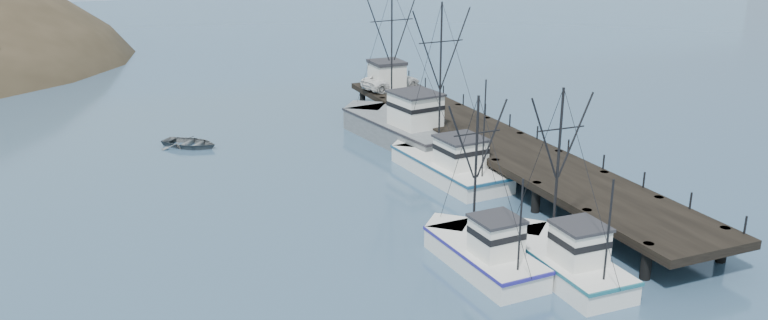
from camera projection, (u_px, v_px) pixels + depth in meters
ground at (412, 286)px, 37.94m from camera, size 400.00×400.00×0.00m
pier at (491, 141)px, 56.62m from camera, size 6.00×44.00×2.00m
trawler_near at (561, 259)px, 39.05m from camera, size 3.31×9.73×10.11m
trawler_mid at (481, 252)px, 39.81m from camera, size 3.52×9.35×9.54m
trawler_far at (447, 164)px, 53.98m from camera, size 4.90×12.55×12.62m
work_vessel at (401, 127)px, 61.96m from camera, size 6.36×15.41×12.85m
pier_shed at (387, 75)px, 71.53m from camera, size 3.00×3.20×2.80m
pickup_truck at (391, 81)px, 71.87m from camera, size 6.33×4.02×1.63m
motorboat at (190, 147)px, 60.86m from camera, size 5.76×5.68×0.98m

